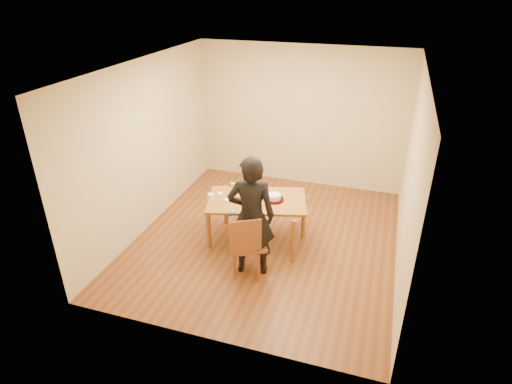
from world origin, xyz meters
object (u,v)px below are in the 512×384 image
(cake_plate, at_px, (274,199))
(dining_table, at_px, (257,201))
(dining_chair, at_px, (250,245))
(cake, at_px, (274,197))
(person, at_px, (251,217))

(cake_plate, bearing_deg, dining_table, -166.57)
(dining_table, bearing_deg, dining_chair, -94.30)
(cake_plate, relative_size, cake, 1.48)
(cake_plate, height_order, person, person)
(dining_table, bearing_deg, cake_plate, -1.83)
(dining_chair, bearing_deg, cake, 54.49)
(dining_table, distance_m, person, 0.76)
(dining_table, relative_size, dining_chair, 3.59)
(dining_table, height_order, dining_chair, dining_table)
(dining_chair, relative_size, cake_plate, 1.39)
(dining_chair, relative_size, cake, 2.05)
(dining_chair, xyz_separation_m, person, (-0.00, 0.05, 0.43))
(cake, bearing_deg, dining_table, -166.57)
(dining_chair, bearing_deg, dining_table, 72.39)
(person, bearing_deg, cake, -110.33)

